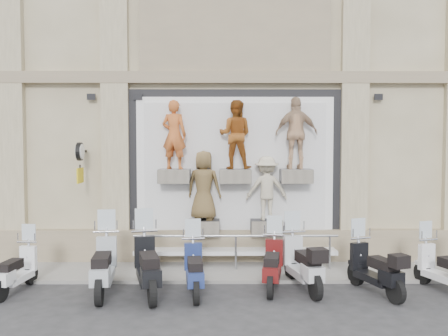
{
  "coord_description": "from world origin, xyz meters",
  "views": [
    {
      "loc": [
        -0.35,
        -10.04,
        3.22
      ],
      "look_at": [
        -0.29,
        1.9,
        2.57
      ],
      "focal_mm": 40.0,
      "sensor_mm": 36.0,
      "label": 1
    }
  ],
  "objects": [
    {
      "name": "sidewalk",
      "position": [
        0.0,
        2.1,
        0.04
      ],
      "size": [
        16.0,
        2.2,
        0.08
      ],
      "primitive_type": "cube",
      "color": "gray",
      "rests_on": "ground"
    },
    {
      "name": "scooter_d",
      "position": [
        -1.89,
        0.2,
        0.87
      ],
      "size": [
        1.13,
        2.22,
        1.73
      ],
      "primitive_type": null,
      "rotation": [
        0.0,
        0.0,
        0.25
      ],
      "color": "black",
      "rests_on": "ground"
    },
    {
      "name": "scooter_e",
      "position": [
        -0.92,
        0.25,
        0.75
      ],
      "size": [
        0.73,
        1.9,
        1.5
      ],
      "primitive_type": null,
      "rotation": [
        0.0,
        0.0,
        0.1
      ],
      "color": "navy",
      "rests_on": "ground"
    },
    {
      "name": "scooter_f",
      "position": [
        0.76,
        0.61,
        0.76
      ],
      "size": [
        0.85,
        1.94,
        1.52
      ],
      "primitive_type": null,
      "rotation": [
        0.0,
        0.0,
        -0.17
      ],
      "color": "#510D0E",
      "rests_on": "ground"
    },
    {
      "name": "scooter_h",
      "position": [
        2.87,
        0.26,
        0.76
      ],
      "size": [
        1.12,
        1.94,
        1.52
      ],
      "primitive_type": null,
      "rotation": [
        0.0,
        0.0,
        0.33
      ],
      "color": "black",
      "rests_on": "ground"
    },
    {
      "name": "scooter_i",
      "position": [
        4.39,
        0.38,
        0.72
      ],
      "size": [
        1.06,
        1.84,
        1.44
      ],
      "primitive_type": null,
      "rotation": [
        0.0,
        0.0,
        0.33
      ],
      "color": "white",
      "rests_on": "ground"
    },
    {
      "name": "scooter_g",
      "position": [
        1.4,
        0.56,
        0.81
      ],
      "size": [
        0.98,
        2.08,
        1.63
      ],
      "primitive_type": null,
      "rotation": [
        0.0,
        0.0,
        0.21
      ],
      "color": "#B6B9BE",
      "rests_on": "ground"
    },
    {
      "name": "guard_rail",
      "position": [
        0.0,
        2.0,
        0.47
      ],
      "size": [
        5.06,
        0.1,
        0.93
      ],
      "primitive_type": null,
      "color": "#9EA0A5",
      "rests_on": "ground"
    },
    {
      "name": "ground",
      "position": [
        0.0,
        0.0,
        0.0
      ],
      "size": [
        90.0,
        90.0,
        0.0
      ],
      "primitive_type": "plane",
      "color": "#2A2A2D",
      "rests_on": "ground"
    },
    {
      "name": "building",
      "position": [
        0.0,
        7.0,
        6.0
      ],
      "size": [
        14.0,
        8.6,
        12.0
      ],
      "primitive_type": null,
      "color": "#C4B58F",
      "rests_on": "ground"
    },
    {
      "name": "shop_vitrine",
      "position": [
        0.08,
        2.74,
        2.45
      ],
      "size": [
        5.6,
        0.83,
        4.3
      ],
      "color": "black",
      "rests_on": "ground"
    },
    {
      "name": "scooter_c",
      "position": [
        -2.82,
        0.28,
        0.85
      ],
      "size": [
        0.85,
        2.15,
        1.7
      ],
      "primitive_type": null,
      "rotation": [
        0.0,
        0.0,
        0.12
      ],
      "color": "#A2AAB0",
      "rests_on": "ground"
    },
    {
      "name": "clock_sign_bracket",
      "position": [
        -3.9,
        2.47,
        2.8
      ],
      "size": [
        0.1,
        0.8,
        1.02
      ],
      "color": "black",
      "rests_on": "ground"
    },
    {
      "name": "scooter_b",
      "position": [
        -4.69,
        0.39,
        0.69
      ],
      "size": [
        0.67,
        1.74,
        1.38
      ],
      "primitive_type": null,
      "rotation": [
        0.0,
        0.0,
        -0.11
      ],
      "color": "white",
      "rests_on": "ground"
    }
  ]
}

